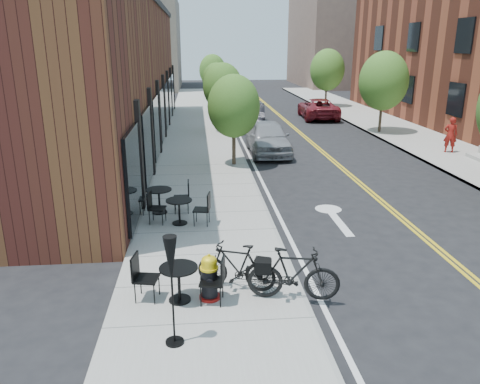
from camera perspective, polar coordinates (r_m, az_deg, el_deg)
name	(u,v)px	position (r m, az deg, el deg)	size (l,w,h in m)	color
ground	(286,255)	(11.96, 5.66, -7.68)	(120.00, 120.00, 0.00)	black
sidewalk_near	(201,161)	(21.21, -4.74, 3.83)	(4.00, 70.00, 0.12)	#9E9B93
sidewalk_far	(455,155)	(24.44, 24.73, 4.11)	(4.00, 70.00, 0.12)	#9E9B93
building_near	(109,77)	(25.03, -15.72, 13.34)	(5.00, 28.00, 7.00)	#451B16
bg_building_left	(145,45)	(58.89, -11.52, 17.19)	(8.00, 14.00, 10.00)	#726656
bg_building_right	(339,36)	(63.27, 11.97, 18.08)	(10.00, 16.00, 12.00)	brown
tree_near_a	(234,106)	(19.82, -0.77, 10.41)	(2.20, 2.20, 3.81)	#382B1E
tree_near_b	(223,87)	(27.75, -2.12, 12.69)	(2.30, 2.30, 3.98)	#382B1E
tree_near_c	(217,80)	(35.73, -2.87, 13.48)	(2.10, 2.10, 3.67)	#382B1E
tree_near_d	(213,71)	(43.69, -3.36, 14.57)	(2.40, 2.40, 4.11)	#382B1E
tree_far_b	(384,81)	(28.77, 17.11, 12.81)	(2.80, 2.80, 4.62)	#382B1E
tree_far_c	(327,70)	(40.12, 10.59, 14.42)	(2.80, 2.80, 4.62)	#382B1E
fire_hydrant	(209,278)	(9.61, -3.75, -10.38)	(0.53, 0.53, 0.98)	maroon
bicycle_left	(236,266)	(9.94, -0.48, -9.03)	(0.48, 1.71, 1.03)	black
bicycle_right	(294,274)	(9.59, 6.57, -9.90)	(0.53, 1.87, 1.12)	black
bistro_set_a	(179,279)	(9.58, -7.46, -10.45)	(1.84, 0.90, 0.97)	black
bistro_set_b	(179,208)	(13.52, -7.42, -1.96)	(1.79, 0.88, 0.94)	black
bistro_set_c	(159,197)	(14.48, -9.84, -0.65)	(1.82, 0.80, 0.99)	black
patio_umbrella	(171,268)	(7.90, -8.40, -9.16)	(0.32, 0.32, 2.01)	black
parked_car_a	(268,137)	(22.70, 3.42, 6.66)	(1.86, 4.62, 1.57)	gray
parked_car_b	(254,114)	(31.29, 1.67, 9.48)	(1.41, 4.04, 1.33)	black
parked_car_c	(240,99)	(39.02, 0.05, 11.26)	(2.15, 5.30, 1.54)	#B7B7BC
parked_car_far	(318,108)	(34.20, 9.48, 10.02)	(2.36, 5.13, 1.42)	maroon
pedestrian	(451,135)	(24.52, 24.28, 6.38)	(0.62, 0.40, 1.69)	maroon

